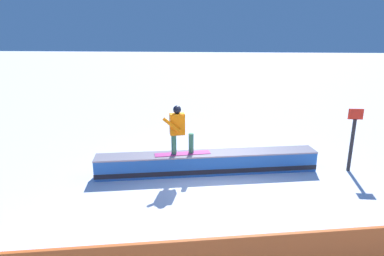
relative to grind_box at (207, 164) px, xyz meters
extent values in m
plane|color=white|center=(0.00, 0.00, -0.27)|extent=(120.00, 120.00, 0.00)
cube|color=blue|center=(0.00, 0.00, 0.01)|extent=(6.21, 1.81, 0.56)
cube|color=black|center=(0.00, 0.00, -0.13)|extent=(6.23, 1.82, 0.13)
cube|color=#968C98|center=(0.00, 0.00, 0.31)|extent=(6.23, 1.87, 0.04)
cube|color=#BA3185|center=(0.69, 0.14, 0.34)|extent=(1.57, 0.69, 0.01)
cylinder|color=#357456|center=(0.92, 0.21, 0.62)|extent=(0.17, 0.17, 0.56)
cylinder|color=#357456|center=(0.46, 0.08, 0.62)|extent=(0.17, 0.17, 0.56)
cube|color=orange|center=(0.83, 0.18, 1.20)|extent=(0.45, 0.34, 0.59)
sphere|color=black|center=(0.83, 0.18, 1.60)|extent=(0.22, 0.22, 0.22)
cylinder|color=orange|center=(0.96, 0.39, 1.23)|extent=(0.48, 0.21, 0.43)
cylinder|color=orange|center=(0.77, -0.01, 1.23)|extent=(0.27, 0.15, 0.55)
cylinder|color=#262628|center=(-4.07, -0.52, 0.49)|extent=(0.10, 0.10, 1.53)
cube|color=red|center=(-4.07, -0.52, 1.41)|extent=(0.40, 0.04, 0.30)
camera|label=1|loc=(-0.34, 8.80, 3.59)|focal=31.18mm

